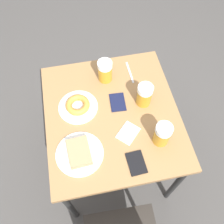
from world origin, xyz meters
TOP-DOWN VIEW (x-y plane):
  - ground_plane at (0.00, 0.00)m, footprint 8.00×8.00m
  - table at (0.00, 0.00)m, footprint 0.77×0.85m
  - plate_with_cake at (0.22, 0.21)m, footprint 0.25×0.25m
  - plate_with_donut at (0.19, -0.08)m, footprint 0.23×0.23m
  - beer_mug_left at (-0.22, 0.21)m, footprint 0.09×0.09m
  - beer_mug_center at (-0.01, -0.26)m, footprint 0.09×0.09m
  - beer_mug_right at (-0.20, -0.04)m, footprint 0.09×0.09m
  - napkin_folded at (-0.06, 0.14)m, footprint 0.15×0.15m
  - fork at (-0.17, -0.28)m, footprint 0.02×0.17m
  - passport_near_edge at (-0.05, -0.07)m, footprint 0.10×0.13m
  - passport_far_edge at (-0.06, 0.32)m, footprint 0.09×0.13m

SIDE VIEW (x-z plane):
  - ground_plane at x=0.00m, z-range 0.00..0.00m
  - table at x=0.00m, z-range 0.29..1.02m
  - fork at x=-0.17m, z-range 0.73..0.73m
  - napkin_folded at x=-0.06m, z-range 0.73..0.73m
  - passport_near_edge at x=-0.05m, z-range 0.73..0.73m
  - passport_far_edge at x=-0.06m, z-range 0.73..0.73m
  - plate_with_cake at x=0.22m, z-range 0.72..0.77m
  - plate_with_donut at x=0.19m, z-range 0.72..0.77m
  - beer_mug_left at x=-0.22m, z-range 0.73..0.87m
  - beer_mug_center at x=-0.01m, z-range 0.73..0.87m
  - beer_mug_right at x=-0.20m, z-range 0.73..0.87m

